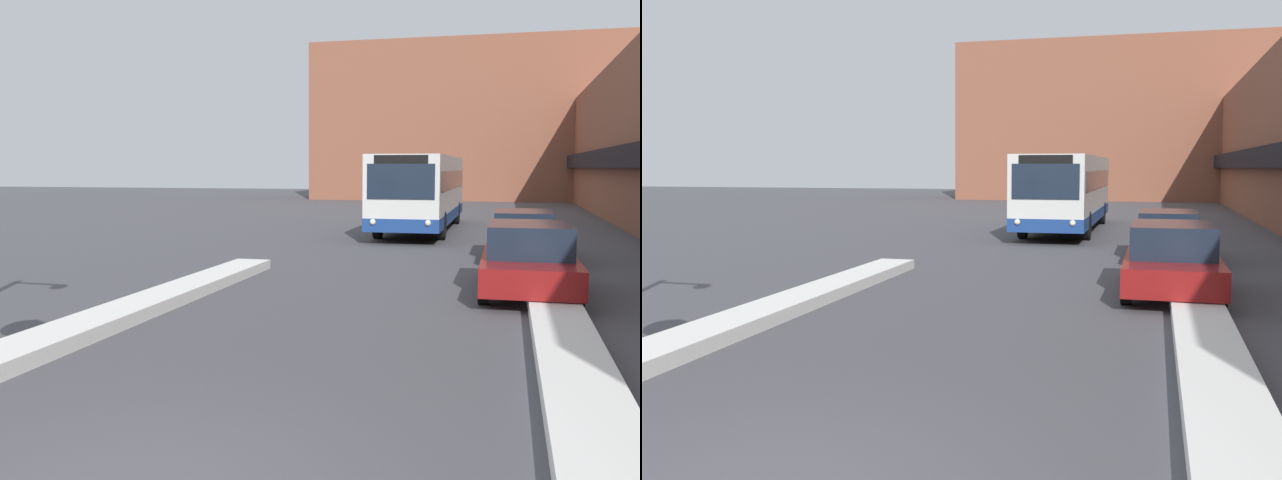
{
  "view_description": "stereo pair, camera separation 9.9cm",
  "coord_description": "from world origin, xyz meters",
  "views": [
    {
      "loc": [
        2.73,
        -4.81,
        2.6
      ],
      "look_at": [
        -0.48,
        7.42,
        1.31
      ],
      "focal_mm": 40.0,
      "sensor_mm": 36.0,
      "label": 1
    },
    {
      "loc": [
        2.82,
        -4.78,
        2.6
      ],
      "look_at": [
        -0.48,
        7.42,
        1.31
      ],
      "focal_mm": 40.0,
      "sensor_mm": 36.0,
      "label": 2
    }
  ],
  "objects": [
    {
      "name": "city_bus",
      "position": [
        -0.69,
        24.9,
        1.67
      ],
      "size": [
        2.61,
        12.48,
        3.06
      ],
      "color": "silver",
      "rests_on": "ground_plane"
    },
    {
      "name": "parked_car_back",
      "position": [
        3.2,
        16.22,
        0.7
      ],
      "size": [
        1.83,
        4.78,
        1.37
      ],
      "color": "black",
      "rests_on": "ground_plane"
    },
    {
      "name": "snow_bank_left",
      "position": [
        -3.6,
        3.66,
        0.12
      ],
      "size": [
        0.9,
        17.74,
        0.23
      ],
      "color": "silver",
      "rests_on": "ground_plane"
    },
    {
      "name": "parked_car_front",
      "position": [
        3.2,
        10.45,
        0.73
      ],
      "size": [
        1.91,
        4.63,
        1.45
      ],
      "color": "maroon",
      "rests_on": "ground_plane"
    },
    {
      "name": "building_backdrop_far",
      "position": [
        0.0,
        55.54,
        6.32
      ],
      "size": [
        26.0,
        8.0,
        12.64
      ],
      "color": "brown",
      "rests_on": "ground_plane"
    },
    {
      "name": "snow_bank_right",
      "position": [
        3.6,
        5.13,
        0.12
      ],
      "size": [
        0.9,
        20.0,
        0.24
      ],
      "color": "silver",
      "rests_on": "ground_plane"
    }
  ]
}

